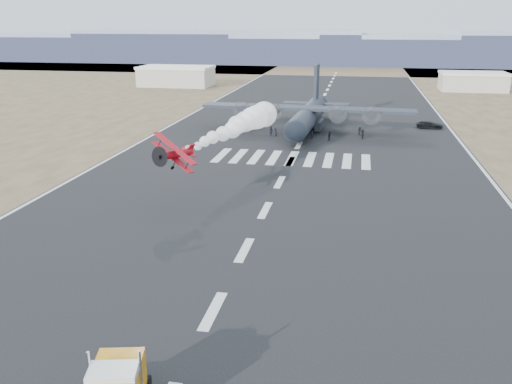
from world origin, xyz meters
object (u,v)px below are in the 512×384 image
(crew_e, at_px, (275,132))
(crew_f, at_px, (363,134))
(support_vehicle, at_px, (430,125))
(crew_h, at_px, (271,131))
(crew_d, at_px, (329,136))
(crew_a, at_px, (363,133))
(hangar_right, at_px, (473,81))
(aerobatic_biplane, at_px, (175,154))
(crew_b, at_px, (360,131))
(transport_aircraft, at_px, (308,114))
(hangar_left, at_px, (176,76))
(crew_c, at_px, (250,127))
(crew_g, at_px, (312,134))

(crew_e, relative_size, crew_f, 0.88)
(support_vehicle, bearing_deg, crew_h, 114.04)
(support_vehicle, xyz_separation_m, crew_d, (-20.06, -16.08, 0.13))
(crew_a, height_order, crew_e, crew_e)
(hangar_right, bearing_deg, crew_e, -121.91)
(support_vehicle, bearing_deg, aerobatic_biplane, 148.78)
(crew_b, relative_size, crew_h, 0.92)
(crew_d, bearing_deg, transport_aircraft, -123.13)
(hangar_left, height_order, hangar_right, hangar_left)
(crew_a, relative_size, crew_c, 0.86)
(hangar_left, distance_m, crew_e, 90.57)
(support_vehicle, height_order, crew_d, crew_d)
(crew_b, height_order, crew_f, crew_f)
(crew_c, xyz_separation_m, crew_h, (4.84, -2.97, -0.01))
(hangar_right, bearing_deg, crew_g, -117.80)
(crew_a, distance_m, crew_f, 1.71)
(hangar_left, distance_m, crew_b, 97.03)
(transport_aircraft, height_order, crew_d, transport_aircraft)
(support_vehicle, bearing_deg, hangar_right, -16.10)
(crew_b, bearing_deg, crew_d, 98.68)
(hangar_left, relative_size, crew_g, 14.82)
(crew_d, bearing_deg, crew_c, -78.55)
(hangar_left, relative_size, crew_h, 13.45)
(transport_aircraft, bearing_deg, crew_f, -28.42)
(crew_f, height_order, crew_h, crew_h)
(aerobatic_biplane, bearing_deg, crew_h, 95.44)
(crew_e, bearing_deg, aerobatic_biplane, -109.92)
(transport_aircraft, distance_m, crew_c, 12.41)
(hangar_right, height_order, crew_f, hangar_right)
(crew_b, bearing_deg, crew_a, 165.59)
(crew_a, bearing_deg, hangar_left, 95.38)
(crew_h, bearing_deg, hangar_left, -33.81)
(hangar_left, xyz_separation_m, crew_d, (57.21, -79.91, -2.53))
(crew_f, relative_size, crew_g, 1.09)
(crew_g, bearing_deg, crew_a, 151.33)
(crew_b, distance_m, crew_c, 22.04)
(hangar_right, distance_m, crew_h, 97.74)
(transport_aircraft, distance_m, crew_f, 13.30)
(crew_c, height_order, crew_f, crew_c)
(crew_h, bearing_deg, hangar_right, -96.70)
(hangar_left, height_order, crew_c, hangar_left)
(transport_aircraft, distance_m, crew_e, 9.66)
(hangar_left, xyz_separation_m, crew_g, (53.84, -78.76, -2.58))
(transport_aircraft, height_order, crew_g, transport_aircraft)
(crew_g, bearing_deg, crew_d, 112.59)
(hangar_right, distance_m, crew_g, 94.71)
(aerobatic_biplane, xyz_separation_m, crew_g, (12.61, 43.02, -5.82))
(crew_c, bearing_deg, crew_e, 177.65)
(aerobatic_biplane, height_order, crew_e, aerobatic_biplane)
(hangar_right, bearing_deg, hangar_left, -177.08)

